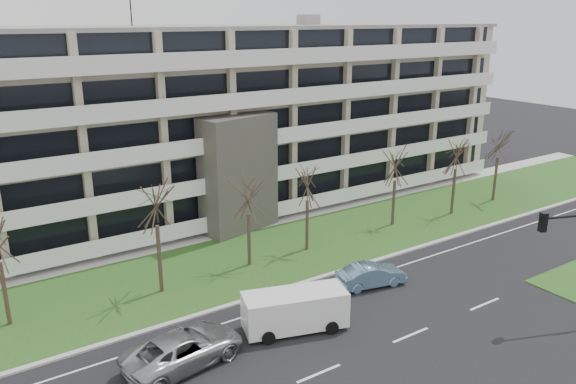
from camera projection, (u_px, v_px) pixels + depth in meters
ground at (411, 335)px, 29.43m from camera, size 160.00×160.00×0.00m
grass_verge at (277, 252)px, 39.75m from camera, size 90.00×10.00×0.06m
curb at (320, 278)px, 35.77m from camera, size 90.00×0.35×0.12m
sidewalk at (240, 228)px, 44.12m from camera, size 90.00×2.00×0.08m
lane_edge_line at (334, 287)px, 34.59m from camera, size 90.00×0.12×0.01m
apartment_building at (198, 120)px, 47.27m from camera, size 60.50×15.10×18.75m
silver_pickup at (184, 349)px, 26.75m from camera, size 6.34×3.67×1.66m
blue_sedan at (371, 275)px, 34.65m from camera, size 4.56×2.38×1.43m
white_van at (296, 307)px, 29.68m from camera, size 5.84×3.55×2.13m
tree_2 at (155, 198)px, 32.28m from camera, size 3.84×3.84×7.68m
tree_3 at (248, 193)px, 36.16m from camera, size 3.28×3.28×6.56m
tree_4 at (308, 181)px, 38.67m from camera, size 3.31×3.31×6.62m
tree_5 at (396, 163)px, 43.48m from camera, size 3.29×3.29×6.58m
tree_6 at (457, 151)px, 45.91m from camera, size 3.49×3.49×6.99m
tree_7 at (500, 140)px, 49.32m from camera, size 3.60×3.60×7.21m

